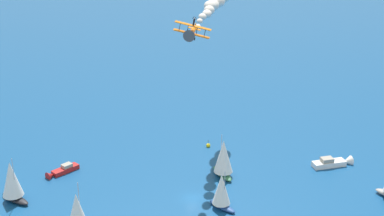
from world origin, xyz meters
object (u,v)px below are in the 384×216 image
(motorboat_trailing, at_px, (61,171))
(wingwalker_lead, at_px, (194,21))
(sailboat_near_centre, at_px, (12,181))
(biplane_lead, at_px, (192,32))
(marker_buoy, at_px, (208,145))
(sailboat_mid_cluster, at_px, (222,191))
(motorboat_offshore, at_px, (334,162))
(sailboat_ahead, at_px, (223,158))

(motorboat_trailing, bearing_deg, wingwalker_lead, 135.32)
(sailboat_near_centre, xyz_separation_m, wingwalker_lead, (-35.76, 15.36, 34.48))
(motorboat_trailing, relative_size, biplane_lead, 1.22)
(marker_buoy, bearing_deg, motorboat_trailing, -1.59)
(motorboat_trailing, relative_size, sailboat_mid_cluster, 0.94)
(motorboat_trailing, xyz_separation_m, biplane_lead, (-23.52, 23.36, 36.44))
(motorboat_offshore, xyz_separation_m, wingwalker_lead, (37.82, 0.30, 38.44))
(sailboat_near_centre, distance_m, biplane_lead, 50.26)
(motorboat_offshore, bearing_deg, biplane_lead, 0.06)
(motorboat_trailing, bearing_deg, sailboat_ahead, 153.48)
(sailboat_mid_cluster, relative_size, marker_buoy, 4.26)
(sailboat_ahead, height_order, sailboat_mid_cluster, sailboat_ahead)
(sailboat_ahead, relative_size, sailboat_mid_cluster, 1.16)
(motorboat_offshore, bearing_deg, motorboat_trailing, -20.70)
(motorboat_offshore, xyz_separation_m, motorboat_trailing, (61.70, -23.32, -0.15))
(marker_buoy, bearing_deg, motorboat_offshore, 136.47)
(motorboat_offshore, distance_m, biplane_lead, 52.68)
(biplane_lead, bearing_deg, marker_buoy, -123.49)
(biplane_lead, bearing_deg, sailboat_mid_cluster, 124.62)
(sailboat_ahead, bearing_deg, biplane_lead, 29.93)
(motorboat_offshore, height_order, motorboat_trailing, motorboat_offshore)
(sailboat_ahead, xyz_separation_m, wingwalker_lead, (10.45, 6.49, 34.49))
(sailboat_mid_cluster, bearing_deg, biplane_lead, -55.38)
(sailboat_mid_cluster, bearing_deg, motorboat_trailing, -46.69)
(sailboat_ahead, bearing_deg, motorboat_trailing, -26.52)
(sailboat_near_centre, xyz_separation_m, marker_buoy, (-50.16, -7.20, -4.37))
(sailboat_mid_cluster, bearing_deg, marker_buoy, -110.62)
(motorboat_trailing, xyz_separation_m, sailboat_mid_cluster, (-27.64, 29.32, 3.44))
(motorboat_trailing, bearing_deg, biplane_lead, 135.20)
(motorboat_offshore, relative_size, biplane_lead, 1.50)
(sailboat_near_centre, xyz_separation_m, motorboat_offshore, (-73.58, 15.05, -3.96))
(sailboat_near_centre, height_order, motorboat_trailing, sailboat_near_centre)
(sailboat_ahead, xyz_separation_m, marker_buoy, (-3.94, -16.07, -4.36))
(sailboat_near_centre, bearing_deg, marker_buoy, -171.83)
(sailboat_ahead, distance_m, sailboat_mid_cluster, 13.92)
(marker_buoy, xyz_separation_m, biplane_lead, (14.75, 22.30, 36.70))
(motorboat_trailing, height_order, marker_buoy, marker_buoy)
(sailboat_mid_cluster, distance_m, biplane_lead, 33.80)
(motorboat_trailing, relative_size, wingwalker_lead, 4.73)
(motorboat_trailing, height_order, sailboat_mid_cluster, sailboat_mid_cluster)
(motorboat_offshore, relative_size, wingwalker_lead, 5.85)
(sailboat_ahead, xyz_separation_m, biplane_lead, (10.81, 6.22, 32.34))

